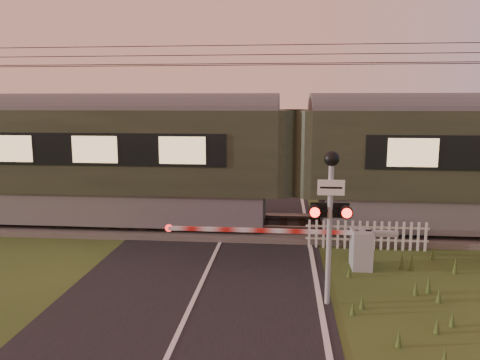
# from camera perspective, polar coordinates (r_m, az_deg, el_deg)

# --- Properties ---
(ground) EXTENTS (160.00, 160.00, 0.00)m
(ground) POSITION_cam_1_polar(r_m,az_deg,el_deg) (10.14, -6.30, -15.68)
(ground) COLOR #2E4319
(ground) RESTS_ON ground
(road) EXTENTS (6.00, 140.00, 0.03)m
(road) POSITION_cam_1_polar(r_m,az_deg,el_deg) (9.92, -6.48, -16.20)
(road) COLOR black
(road) RESTS_ON ground
(track_bed) EXTENTS (140.00, 3.40, 0.39)m
(track_bed) POSITION_cam_1_polar(r_m,az_deg,el_deg) (16.16, -1.63, -5.70)
(track_bed) COLOR #47423D
(track_bed) RESTS_ON ground
(overhead_wires) EXTENTS (120.00, 0.62, 0.62)m
(overhead_wires) POSITION_cam_1_polar(r_m,az_deg,el_deg) (15.65, -1.73, 14.72)
(overhead_wires) COLOR black
(overhead_wires) RESTS_ON ground
(train) EXTENTS (45.59, 3.14, 4.25)m
(train) POSITION_cam_1_polar(r_m,az_deg,el_deg) (15.59, 6.56, 2.46)
(train) COLOR slate
(train) RESTS_ON ground
(boom_gate) EXTENTS (6.14, 0.78, 1.03)m
(boom_gate) POSITION_cam_1_polar(r_m,az_deg,el_deg) (12.70, 13.29, -7.87)
(boom_gate) COLOR gray
(boom_gate) RESTS_ON ground
(crossing_signal) EXTENTS (0.85, 0.35, 3.32)m
(crossing_signal) POSITION_cam_1_polar(r_m,az_deg,el_deg) (9.88, 10.96, -2.46)
(crossing_signal) COLOR gray
(crossing_signal) RESTS_ON ground
(picket_fence) EXTENTS (3.57, 0.07, 0.86)m
(picket_fence) POSITION_cam_1_polar(r_m,az_deg,el_deg) (14.33, 15.20, -6.50)
(picket_fence) COLOR silver
(picket_fence) RESTS_ON ground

